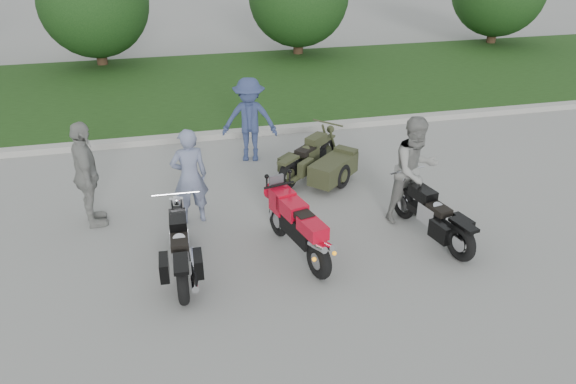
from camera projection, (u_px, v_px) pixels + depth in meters
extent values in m
plane|color=gray|center=(263.00, 281.00, 8.44)|extent=(80.00, 80.00, 0.00)
cube|color=#AAA8A0|center=(215.00, 135.00, 13.60)|extent=(60.00, 0.30, 0.15)
cube|color=#27511B|center=(199.00, 88.00, 17.20)|extent=(60.00, 8.00, 0.14)
cylinder|color=#3F2B1C|center=(101.00, 51.00, 19.24)|extent=(0.36, 0.36, 1.20)
sphere|color=#153412|center=(93.00, 2.00, 18.52)|extent=(3.60, 3.60, 3.60)
cylinder|color=#3F2B1C|center=(298.00, 41.00, 20.69)|extent=(0.36, 0.36, 1.20)
cylinder|color=#3F2B1C|center=(492.00, 31.00, 22.35)|extent=(0.36, 0.36, 1.20)
torus|color=black|center=(319.00, 260.00, 8.40)|extent=(0.32, 0.62, 0.59)
torus|color=black|center=(278.00, 220.00, 9.49)|extent=(0.25, 0.58, 0.57)
cube|color=black|center=(299.00, 228.00, 8.80)|extent=(0.46, 0.90, 0.33)
cube|color=red|center=(292.00, 208.00, 8.86)|extent=(0.44, 0.59, 0.25)
cube|color=red|center=(313.00, 228.00, 8.36)|extent=(0.40, 0.58, 0.21)
cube|color=black|center=(303.00, 215.00, 8.57)|extent=(0.32, 0.38, 0.10)
cube|color=red|center=(282.00, 200.00, 9.16)|extent=(0.41, 0.45, 0.38)
cylinder|color=silver|center=(317.00, 247.00, 8.19)|extent=(0.21, 0.45, 0.21)
cylinder|color=silver|center=(325.00, 244.00, 8.25)|extent=(0.21, 0.45, 0.21)
torus|color=black|center=(183.00, 283.00, 7.85)|extent=(0.18, 0.63, 0.63)
torus|color=black|center=(179.00, 230.00, 9.19)|extent=(0.13, 0.60, 0.59)
cube|color=black|center=(180.00, 250.00, 8.49)|extent=(0.24, 1.12, 0.13)
cube|color=silver|center=(180.00, 246.00, 8.45)|extent=(0.29, 0.42, 0.32)
cube|color=black|center=(178.00, 222.00, 8.58)|extent=(0.27, 0.52, 0.20)
cube|color=black|center=(179.00, 241.00, 8.26)|extent=(0.27, 0.47, 0.11)
cube|color=black|center=(181.00, 264.00, 7.70)|extent=(0.22, 0.51, 0.06)
cylinder|color=silver|center=(193.00, 268.00, 8.29)|extent=(0.12, 1.02, 0.09)
torus|color=black|center=(461.00, 243.00, 8.81)|extent=(0.28, 0.64, 0.62)
torus|color=black|center=(403.00, 203.00, 10.02)|extent=(0.23, 0.59, 0.58)
cube|color=black|center=(431.00, 218.00, 9.38)|extent=(0.43, 1.11, 0.13)
cube|color=silver|center=(431.00, 214.00, 9.35)|extent=(0.35, 0.46, 0.32)
cube|color=black|center=(423.00, 193.00, 9.45)|extent=(0.36, 0.54, 0.20)
cube|color=black|center=(438.00, 209.00, 9.16)|extent=(0.35, 0.50, 0.11)
cube|color=black|center=(464.00, 225.00, 8.66)|extent=(0.30, 0.53, 0.05)
cylinder|color=silver|center=(450.00, 231.00, 9.25)|extent=(0.30, 1.00, 0.09)
torus|color=black|center=(288.00, 175.00, 11.03)|extent=(0.56, 0.53, 0.62)
torus|color=black|center=(327.00, 152.00, 12.14)|extent=(0.50, 0.47, 0.58)
cube|color=black|center=(309.00, 159.00, 11.55)|extent=(0.94, 0.88, 0.13)
cube|color=#353921|center=(309.00, 156.00, 11.52)|extent=(0.48, 0.48, 0.32)
cube|color=#353921|center=(316.00, 140.00, 11.60)|extent=(0.54, 0.52, 0.20)
cube|color=black|center=(305.00, 151.00, 11.34)|extent=(0.51, 0.49, 0.11)
cube|color=#353921|center=(288.00, 160.00, 10.89)|extent=(0.50, 0.48, 0.05)
cylinder|color=#353921|center=(307.00, 172.00, 11.29)|extent=(0.80, 0.74, 0.09)
cube|color=#353921|center=(333.00, 169.00, 11.18)|extent=(1.21, 1.16, 0.41)
torus|color=black|center=(343.00, 176.00, 11.11)|extent=(0.45, 0.42, 0.51)
imported|color=slate|center=(190.00, 177.00, 9.66)|extent=(0.68, 0.49, 1.74)
imported|color=gray|center=(415.00, 170.00, 9.71)|extent=(1.07, 0.91, 1.91)
imported|color=navy|center=(249.00, 120.00, 12.07)|extent=(1.33, 0.97, 1.85)
imported|color=gray|center=(87.00, 175.00, 9.53)|extent=(0.64, 1.17, 1.90)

